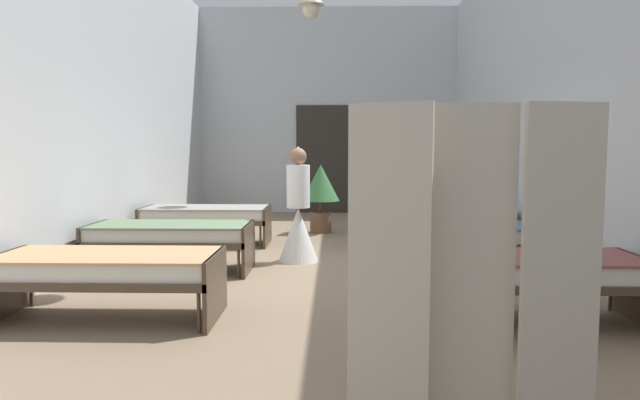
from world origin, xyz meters
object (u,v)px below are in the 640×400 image
object	(u,v)px
bed_left_row_1	(171,235)
bed_right_row_2	(443,216)
nurse_near_aisle	(298,221)
bed_right_row_1	(474,236)
bed_left_row_2	(206,216)
bed_right_row_0	(528,271)
privacy_screen	(473,276)
bed_left_row_0	(108,269)
potted_plant	(321,189)

from	to	relation	value
bed_left_row_1	bed_right_row_2	bearing A→B (deg)	27.91
bed_right_row_2	nurse_near_aisle	distance (m)	2.45
bed_right_row_2	nurse_near_aisle	size ratio (longest dim) A/B	1.28
bed_right_row_1	bed_right_row_2	bearing A→B (deg)	90.00
bed_left_row_1	bed_left_row_2	size ratio (longest dim) A/B	1.00
bed_right_row_0	nurse_near_aisle	bearing A→B (deg)	129.50
bed_right_row_2	nurse_near_aisle	world-z (taller)	nurse_near_aisle
bed_right_row_0	privacy_screen	world-z (taller)	privacy_screen
bed_left_row_0	bed_left_row_1	world-z (taller)	same
nurse_near_aisle	privacy_screen	world-z (taller)	privacy_screen
bed_right_row_2	potted_plant	world-z (taller)	potted_plant
bed_left_row_0	bed_right_row_0	size ratio (longest dim) A/B	1.00
bed_left_row_1	bed_left_row_2	world-z (taller)	same
bed_left_row_0	bed_right_row_2	xyz separation A→B (m)	(3.59, 3.80, 0.00)
bed_right_row_1	privacy_screen	xyz separation A→B (m)	(-0.95, -3.89, 0.41)
bed_left_row_2	privacy_screen	distance (m)	6.38
potted_plant	bed_left_row_0	bearing A→B (deg)	-108.79
bed_left_row_2	nurse_near_aisle	size ratio (longest dim) A/B	1.28
bed_right_row_1	bed_left_row_2	size ratio (longest dim) A/B	1.00
bed_left_row_1	bed_right_row_1	bearing A→B (deg)	0.00
bed_left_row_0	nurse_near_aisle	bearing A→B (deg)	59.87
bed_right_row_0	bed_right_row_2	size ratio (longest dim) A/B	1.00
bed_left_row_0	privacy_screen	size ratio (longest dim) A/B	1.12
bed_right_row_2	bed_left_row_2	bearing A→B (deg)	180.00
potted_plant	privacy_screen	bearing A→B (deg)	-82.50
nurse_near_aisle	bed_left_row_0	bearing A→B (deg)	-110.94
bed_left_row_0	bed_right_row_1	distance (m)	4.06
bed_left_row_2	potted_plant	world-z (taller)	potted_plant
bed_left_row_2	bed_right_row_2	bearing A→B (deg)	0.00
bed_right_row_0	bed_left_row_2	distance (m)	5.23
bed_left_row_2	nurse_near_aisle	bearing A→B (deg)	-40.08
bed_left_row_2	potted_plant	xyz separation A→B (m)	(1.71, 1.23, 0.32)
nurse_near_aisle	potted_plant	xyz separation A→B (m)	(0.23, 2.48, 0.23)
bed_left_row_0	bed_left_row_2	distance (m)	3.80
bed_right_row_1	privacy_screen	world-z (taller)	privacy_screen
bed_right_row_0	nurse_near_aisle	distance (m)	3.31
bed_right_row_1	bed_left_row_2	distance (m)	4.06
bed_left_row_1	bed_right_row_1	world-z (taller)	same
bed_right_row_1	bed_right_row_2	size ratio (longest dim) A/B	1.00
bed_left_row_1	potted_plant	world-z (taller)	potted_plant
bed_right_row_0	bed_right_row_2	xyz separation A→B (m)	(0.00, 3.80, 0.00)
bed_right_row_1	bed_left_row_0	bearing A→B (deg)	-152.09
bed_left_row_1	bed_right_row_2	distance (m)	4.06
privacy_screen	nurse_near_aisle	bearing A→B (deg)	109.43
bed_right_row_0	bed_right_row_1	size ratio (longest dim) A/B	1.00
bed_left_row_1	privacy_screen	bearing A→B (deg)	-55.90
bed_right_row_1	bed_right_row_2	world-z (taller)	same
bed_right_row_1	nurse_near_aisle	distance (m)	2.21
bed_left_row_0	bed_right_row_2	bearing A→B (deg)	46.66
bed_right_row_0	bed_right_row_1	xyz separation A→B (m)	(0.00, 1.90, 0.00)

